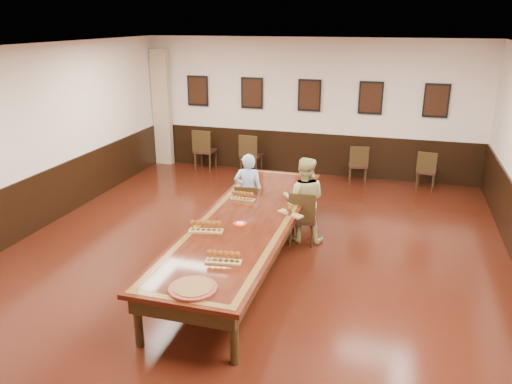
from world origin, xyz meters
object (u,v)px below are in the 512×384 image
(chair_woman, at_px, (303,217))
(person_man, at_px, (248,192))
(chair_man, at_px, (248,207))
(spare_chair_b, at_px, (251,154))
(spare_chair_a, at_px, (205,149))
(carved_platter, at_px, (193,288))
(person_woman, at_px, (304,200))
(spare_chair_d, at_px, (427,170))
(spare_chair_c, at_px, (358,164))
(conference_table, at_px, (247,227))

(chair_woman, distance_m, person_man, 1.13)
(chair_man, distance_m, spare_chair_b, 3.43)
(spare_chair_a, xyz_separation_m, carved_platter, (2.57, -6.78, 0.26))
(carved_platter, bearing_deg, spare_chair_a, 110.79)
(spare_chair_a, bearing_deg, person_woman, 132.96)
(spare_chair_b, relative_size, spare_chair_d, 1.13)
(chair_man, relative_size, chair_woman, 0.93)
(person_woman, relative_size, carved_platter, 2.22)
(spare_chair_b, height_order, carved_platter, spare_chair_b)
(spare_chair_b, bearing_deg, chair_man, 109.92)
(person_woman, bearing_deg, person_man, -18.40)
(spare_chair_a, relative_size, carved_platter, 1.55)
(spare_chair_b, distance_m, spare_chair_d, 4.05)
(spare_chair_a, bearing_deg, spare_chair_b, 177.67)
(chair_man, bearing_deg, spare_chair_a, -65.69)
(chair_woman, distance_m, spare_chair_b, 4.06)
(spare_chair_b, bearing_deg, carved_platter, 105.61)
(spare_chair_a, relative_size, spare_chair_d, 1.17)
(spare_chair_c, distance_m, spare_chair_d, 1.50)
(chair_man, relative_size, spare_chair_d, 0.99)
(spare_chair_b, xyz_separation_m, carved_platter, (1.35, -6.71, 0.27))
(chair_man, bearing_deg, carved_platter, 88.87)
(conference_table, bearing_deg, spare_chair_a, 118.68)
(person_man, bearing_deg, person_woman, 158.50)
(person_woman, bearing_deg, spare_chair_b, -65.54)
(person_man, bearing_deg, spare_chair_b, -82.31)
(spare_chair_c, bearing_deg, chair_man, 56.04)
(chair_man, xyz_separation_m, spare_chair_b, (-0.93, 3.30, 0.06))
(spare_chair_b, distance_m, conference_table, 4.72)
(chair_woman, height_order, spare_chair_b, spare_chair_b)
(person_man, xyz_separation_m, conference_table, (0.38, -1.32, -0.08))
(chair_man, bearing_deg, person_man, -90.00)
(spare_chair_a, xyz_separation_m, conference_table, (2.52, -4.60, 0.10))
(chair_woman, bearing_deg, person_woman, -90.00)
(chair_woman, relative_size, carved_platter, 1.42)
(chair_man, bearing_deg, spare_chair_c, -124.17)
(spare_chair_a, xyz_separation_m, spare_chair_d, (5.27, -0.08, -0.07))
(spare_chair_b, distance_m, person_woman, 3.98)
(spare_chair_c, relative_size, person_woman, 0.61)
(carved_platter, bearing_deg, spare_chair_d, 68.07)
(person_woman, height_order, carved_platter, person_woman)
(spare_chair_a, distance_m, spare_chair_b, 1.22)
(conference_table, bearing_deg, carved_platter, -88.52)
(spare_chair_b, height_order, spare_chair_d, spare_chair_b)
(spare_chair_b, height_order, person_man, person_man)
(spare_chair_a, distance_m, conference_table, 5.25)
(conference_table, bearing_deg, chair_man, 106.64)
(chair_woman, bearing_deg, spare_chair_a, -53.76)
(chair_man, xyz_separation_m, conference_table, (0.37, -1.23, 0.18))
(spare_chair_d, distance_m, carved_platter, 7.23)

